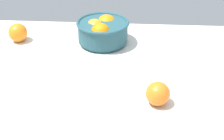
% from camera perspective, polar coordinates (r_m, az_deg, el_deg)
% --- Properties ---
extents(ground_plane, '(1.46, 1.08, 0.03)m').
position_cam_1_polar(ground_plane, '(1.05, -1.84, -4.37)').
color(ground_plane, silver).
extents(fruit_bowl, '(0.21, 0.21, 0.11)m').
position_cam_1_polar(fruit_bowl, '(1.31, -1.62, 7.08)').
color(fruit_bowl, '#234C56').
rests_on(fruit_bowl, ground_plane).
extents(loose_orange_1, '(0.07, 0.07, 0.07)m').
position_cam_1_polar(loose_orange_1, '(0.97, 8.21, -4.23)').
color(loose_orange_1, orange).
rests_on(loose_orange_1, ground_plane).
extents(loose_orange_2, '(0.08, 0.08, 0.08)m').
position_cam_1_polar(loose_orange_2, '(1.39, -16.53, 6.45)').
color(loose_orange_2, orange).
rests_on(loose_orange_2, ground_plane).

